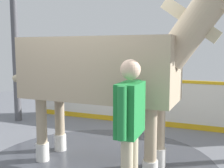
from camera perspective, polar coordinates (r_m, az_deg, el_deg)
The scene contains 6 objects.
ground_plane at distance 4.29m, azimuth -6.59°, elevation -16.53°, with size 16.00×16.00×0.02m, color slate.
wet_patch at distance 4.38m, azimuth -2.62°, elevation -15.79°, with size 3.50×3.50×0.00m, color #42444C.
barrier_wall at distance 6.40m, azimuth 6.71°, elevation -3.92°, with size 5.32×2.84×1.05m.
roof_post_far at distance 6.95m, azimuth -19.01°, elevation 5.16°, with size 0.16×0.16×3.02m, color #4C4C51.
horse at distance 3.99m, azimuth -1.05°, elevation 2.99°, with size 3.32×1.99×2.59m.
handler at distance 3.03m, azimuth 3.68°, elevation -8.06°, with size 0.43×0.58×1.61m.
Camera 1 is at (3.31, -2.11, 1.72)m, focal length 44.90 mm.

